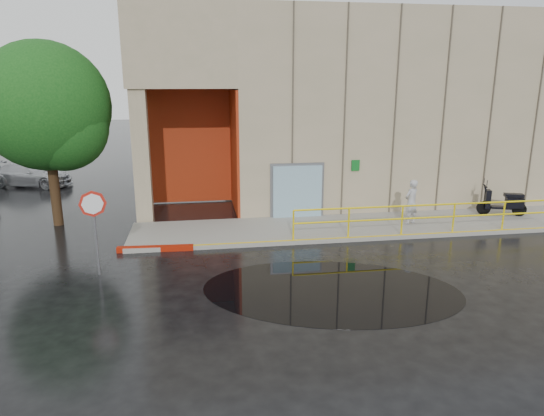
{
  "coord_description": "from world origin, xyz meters",
  "views": [
    {
      "loc": [
        -3.57,
        -11.92,
        5.27
      ],
      "look_at": [
        -1.24,
        3.0,
        1.3
      ],
      "focal_mm": 32.0,
      "sensor_mm": 36.0,
      "label": 1
    }
  ],
  "objects_px": {
    "stop_sign": "(94,214)",
    "tree_near": "(50,111)",
    "red_curb": "(155,249)",
    "person": "(411,202)",
    "scooter": "(504,195)",
    "car_c": "(30,174)"
  },
  "relations": [
    {
      "from": "tree_near",
      "to": "scooter",
      "type": "bearing_deg",
      "value": -6.11
    },
    {
      "from": "scooter",
      "to": "red_curb",
      "type": "distance_m",
      "value": 13.33
    },
    {
      "from": "stop_sign",
      "to": "red_curb",
      "type": "distance_m",
      "value": 2.8
    },
    {
      "from": "stop_sign",
      "to": "tree_near",
      "type": "distance_m",
      "value": 6.26
    },
    {
      "from": "stop_sign",
      "to": "tree_near",
      "type": "xyz_separation_m",
      "value": [
        -2.29,
        5.28,
        2.44
      ]
    },
    {
      "from": "scooter",
      "to": "red_curb",
      "type": "relative_size",
      "value": 0.79
    },
    {
      "from": "person",
      "to": "car_c",
      "type": "height_order",
      "value": "person"
    },
    {
      "from": "scooter",
      "to": "tree_near",
      "type": "relative_size",
      "value": 0.28
    },
    {
      "from": "red_curb",
      "to": "tree_near",
      "type": "relative_size",
      "value": 0.36
    },
    {
      "from": "person",
      "to": "scooter",
      "type": "bearing_deg",
      "value": 160.51
    },
    {
      "from": "person",
      "to": "tree_near",
      "type": "distance_m",
      "value": 13.45
    },
    {
      "from": "person",
      "to": "scooter",
      "type": "height_order",
      "value": "person"
    },
    {
      "from": "person",
      "to": "tree_near",
      "type": "relative_size",
      "value": 0.25
    },
    {
      "from": "person",
      "to": "stop_sign",
      "type": "xyz_separation_m",
      "value": [
        -10.55,
        -2.96,
        0.8
      ]
    },
    {
      "from": "person",
      "to": "stop_sign",
      "type": "relative_size",
      "value": 0.68
    },
    {
      "from": "car_c",
      "to": "tree_near",
      "type": "xyz_separation_m",
      "value": [
        3.4,
        -7.67,
        3.61
      ]
    },
    {
      "from": "scooter",
      "to": "stop_sign",
      "type": "relative_size",
      "value": 0.78
    },
    {
      "from": "person",
      "to": "car_c",
      "type": "distance_m",
      "value": 19.08
    },
    {
      "from": "stop_sign",
      "to": "car_c",
      "type": "bearing_deg",
      "value": 122.12
    },
    {
      "from": "car_c",
      "to": "tree_near",
      "type": "bearing_deg",
      "value": -138.22
    },
    {
      "from": "stop_sign",
      "to": "red_curb",
      "type": "bearing_deg",
      "value": 59.38
    },
    {
      "from": "scooter",
      "to": "stop_sign",
      "type": "xyz_separation_m",
      "value": [
        -14.6,
        -3.48,
        0.81
      ]
    }
  ]
}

